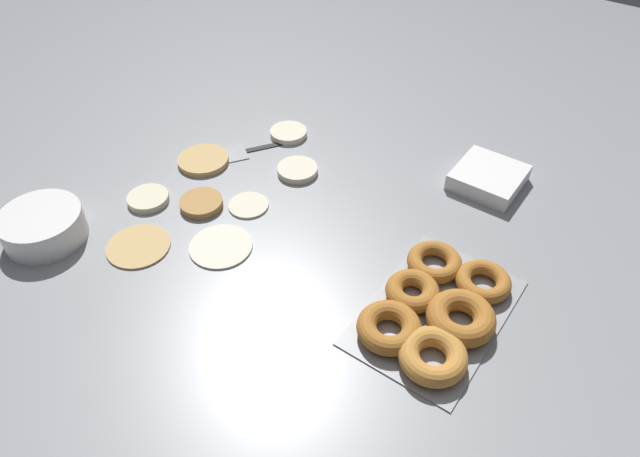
{
  "coord_description": "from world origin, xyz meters",
  "views": [
    {
      "loc": [
        -0.64,
        -0.57,
        0.75
      ],
      "look_at": [
        -0.02,
        -0.13,
        0.04
      ],
      "focal_mm": 32.0,
      "sensor_mm": 36.0,
      "label": 1
    }
  ],
  "objects_px": {
    "pancake_4": "(148,199)",
    "pancake_7": "(201,203)",
    "pancake_6": "(138,245)",
    "pancake_0": "(221,245)",
    "donut_tray": "(436,310)",
    "pancake_5": "(248,204)",
    "spatula": "(234,153)",
    "container_stack": "(488,178)",
    "pancake_2": "(297,170)",
    "batter_bowl": "(43,226)",
    "pancake_3": "(289,133)",
    "pancake_1": "(203,160)"
  },
  "relations": [
    {
      "from": "pancake_2",
      "to": "pancake_4",
      "type": "distance_m",
      "value": 0.32
    },
    {
      "from": "pancake_4",
      "to": "donut_tray",
      "type": "bearing_deg",
      "value": -83.37
    },
    {
      "from": "pancake_0",
      "to": "pancake_3",
      "type": "relative_size",
      "value": 1.39
    },
    {
      "from": "pancake_5",
      "to": "container_stack",
      "type": "relative_size",
      "value": 0.6
    },
    {
      "from": "pancake_2",
      "to": "pancake_3",
      "type": "distance_m",
      "value": 0.14
    },
    {
      "from": "pancake_4",
      "to": "donut_tray",
      "type": "xyz_separation_m",
      "value": [
        0.07,
        -0.61,
        0.01
      ]
    },
    {
      "from": "pancake_5",
      "to": "spatula",
      "type": "relative_size",
      "value": 0.35
    },
    {
      "from": "pancake_7",
      "to": "donut_tray",
      "type": "height_order",
      "value": "donut_tray"
    },
    {
      "from": "pancake_5",
      "to": "batter_bowl",
      "type": "relative_size",
      "value": 0.53
    },
    {
      "from": "pancake_6",
      "to": "pancake_7",
      "type": "xyz_separation_m",
      "value": [
        0.15,
        -0.01,
        0.0
      ]
    },
    {
      "from": "pancake_6",
      "to": "container_stack",
      "type": "xyz_separation_m",
      "value": [
        0.55,
        -0.45,
        0.01
      ]
    },
    {
      "from": "container_stack",
      "to": "spatula",
      "type": "relative_size",
      "value": 0.59
    },
    {
      "from": "pancake_4",
      "to": "pancake_5",
      "type": "bearing_deg",
      "value": -58.75
    },
    {
      "from": "spatula",
      "to": "container_stack",
      "type": "bearing_deg",
      "value": 147.99
    },
    {
      "from": "pancake_3",
      "to": "batter_bowl",
      "type": "distance_m",
      "value": 0.56
    },
    {
      "from": "pancake_5",
      "to": "donut_tray",
      "type": "xyz_separation_m",
      "value": [
        -0.04,
        -0.44,
        0.01
      ]
    },
    {
      "from": "pancake_1",
      "to": "spatula",
      "type": "distance_m",
      "value": 0.07
    },
    {
      "from": "pancake_7",
      "to": "batter_bowl",
      "type": "height_order",
      "value": "batter_bowl"
    },
    {
      "from": "pancake_4",
      "to": "pancake_7",
      "type": "height_order",
      "value": "pancake_7"
    },
    {
      "from": "pancake_2",
      "to": "pancake_3",
      "type": "bearing_deg",
      "value": 45.48
    },
    {
      "from": "pancake_1",
      "to": "pancake_0",
      "type": "bearing_deg",
      "value": -129.23
    },
    {
      "from": "pancake_5",
      "to": "batter_bowl",
      "type": "distance_m",
      "value": 0.39
    },
    {
      "from": "pancake_3",
      "to": "pancake_4",
      "type": "xyz_separation_m",
      "value": [
        -0.35,
        0.09,
        -0.0
      ]
    },
    {
      "from": "batter_bowl",
      "to": "spatula",
      "type": "distance_m",
      "value": 0.42
    },
    {
      "from": "pancake_4",
      "to": "pancake_5",
      "type": "relative_size",
      "value": 1.03
    },
    {
      "from": "donut_tray",
      "to": "pancake_5",
      "type": "bearing_deg",
      "value": 85.32
    },
    {
      "from": "pancake_5",
      "to": "batter_bowl",
      "type": "height_order",
      "value": "batter_bowl"
    },
    {
      "from": "pancake_0",
      "to": "spatula",
      "type": "height_order",
      "value": "pancake_0"
    },
    {
      "from": "pancake_2",
      "to": "pancake_3",
      "type": "xyz_separation_m",
      "value": [
        0.1,
        0.1,
        -0.0
      ]
    },
    {
      "from": "pancake_4",
      "to": "pancake_6",
      "type": "height_order",
      "value": "pancake_4"
    },
    {
      "from": "pancake_3",
      "to": "container_stack",
      "type": "relative_size",
      "value": 0.63
    },
    {
      "from": "pancake_1",
      "to": "donut_tray",
      "type": "xyz_separation_m",
      "value": [
        -0.09,
        -0.61,
        0.01
      ]
    },
    {
      "from": "pancake_5",
      "to": "donut_tray",
      "type": "relative_size",
      "value": 0.27
    },
    {
      "from": "pancake_0",
      "to": "pancake_5",
      "type": "xyz_separation_m",
      "value": [
        0.12,
        0.03,
        0.0
      ]
    },
    {
      "from": "pancake_0",
      "to": "pancake_5",
      "type": "bearing_deg",
      "value": 16.32
    },
    {
      "from": "pancake_7",
      "to": "pancake_1",
      "type": "bearing_deg",
      "value": 42.72
    },
    {
      "from": "pancake_0",
      "to": "donut_tray",
      "type": "distance_m",
      "value": 0.41
    },
    {
      "from": "pancake_0",
      "to": "pancake_2",
      "type": "relative_size",
      "value": 1.36
    },
    {
      "from": "pancake_7",
      "to": "container_stack",
      "type": "xyz_separation_m",
      "value": [
        0.4,
        -0.44,
        0.01
      ]
    },
    {
      "from": "pancake_5",
      "to": "batter_bowl",
      "type": "bearing_deg",
      "value": 139.11
    },
    {
      "from": "pancake_1",
      "to": "spatula",
      "type": "bearing_deg",
      "value": -27.99
    },
    {
      "from": "pancake_3",
      "to": "pancake_6",
      "type": "height_order",
      "value": "pancake_3"
    },
    {
      "from": "pancake_4",
      "to": "spatula",
      "type": "distance_m",
      "value": 0.23
    },
    {
      "from": "pancake_4",
      "to": "pancake_0",
      "type": "bearing_deg",
      "value": -93.4
    },
    {
      "from": "pancake_7",
      "to": "spatula",
      "type": "relative_size",
      "value": 0.37
    },
    {
      "from": "batter_bowl",
      "to": "pancake_4",
      "type": "bearing_deg",
      "value": -22.45
    },
    {
      "from": "pancake_0",
      "to": "pancake_7",
      "type": "distance_m",
      "value": 0.13
    },
    {
      "from": "pancake_6",
      "to": "spatula",
      "type": "distance_m",
      "value": 0.33
    },
    {
      "from": "container_stack",
      "to": "pancake_6",
      "type": "bearing_deg",
      "value": 140.7
    },
    {
      "from": "spatula",
      "to": "donut_tray",
      "type": "bearing_deg",
      "value": 109.04
    }
  ]
}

